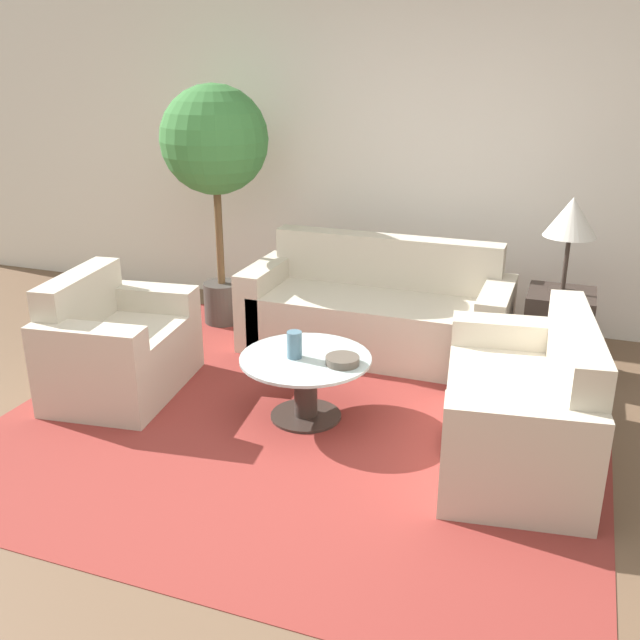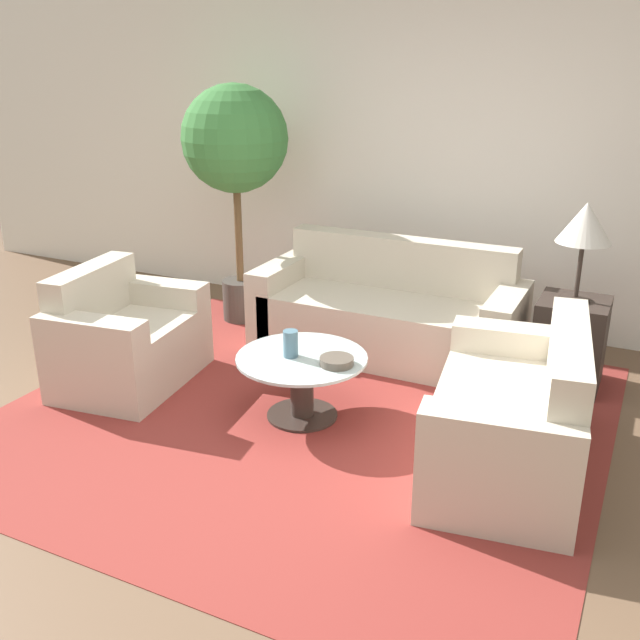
{
  "view_description": "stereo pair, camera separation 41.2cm",
  "coord_description": "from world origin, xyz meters",
  "px_view_note": "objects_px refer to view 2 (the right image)",
  "views": [
    {
      "loc": [
        1.28,
        -2.94,
        2.1
      ],
      "look_at": [
        -0.15,
        0.93,
        0.55
      ],
      "focal_mm": 40.0,
      "sensor_mm": 36.0,
      "label": 1
    },
    {
      "loc": [
        1.66,
        -2.78,
        2.1
      ],
      "look_at": [
        -0.15,
        0.93,
        0.55
      ],
      "focal_mm": 40.0,
      "sensor_mm": 36.0,
      "label": 2
    }
  ],
  "objects_px": {
    "sofa_main": "(389,315)",
    "loveseat": "(518,421)",
    "armchair": "(123,342)",
    "vase": "(291,344)",
    "potted_plant": "(235,148)",
    "bowl": "(337,361)",
    "table_lamp": "(585,225)",
    "coffee_table": "(302,378)"
  },
  "relations": [
    {
      "from": "table_lamp",
      "to": "potted_plant",
      "type": "bearing_deg",
      "value": 177.34
    },
    {
      "from": "loveseat",
      "to": "vase",
      "type": "height_order",
      "value": "loveseat"
    },
    {
      "from": "sofa_main",
      "to": "armchair",
      "type": "distance_m",
      "value": 1.9
    },
    {
      "from": "armchair",
      "to": "potted_plant",
      "type": "bearing_deg",
      "value": -10.1
    },
    {
      "from": "bowl",
      "to": "loveseat",
      "type": "bearing_deg",
      "value": 0.26
    },
    {
      "from": "table_lamp",
      "to": "potted_plant",
      "type": "distance_m",
      "value": 2.65
    },
    {
      "from": "table_lamp",
      "to": "vase",
      "type": "bearing_deg",
      "value": -139.82
    },
    {
      "from": "sofa_main",
      "to": "loveseat",
      "type": "height_order",
      "value": "sofa_main"
    },
    {
      "from": "armchair",
      "to": "loveseat",
      "type": "distance_m",
      "value": 2.6
    },
    {
      "from": "sofa_main",
      "to": "coffee_table",
      "type": "relative_size",
      "value": 2.45
    },
    {
      "from": "sofa_main",
      "to": "coffee_table",
      "type": "bearing_deg",
      "value": -94.8
    },
    {
      "from": "table_lamp",
      "to": "potted_plant",
      "type": "height_order",
      "value": "potted_plant"
    },
    {
      "from": "table_lamp",
      "to": "loveseat",
      "type": "bearing_deg",
      "value": -94.46
    },
    {
      "from": "loveseat",
      "to": "sofa_main",
      "type": "bearing_deg",
      "value": -144.2
    },
    {
      "from": "loveseat",
      "to": "vase",
      "type": "xyz_separation_m",
      "value": [
        -1.35,
        -0.01,
        0.2
      ]
    },
    {
      "from": "potted_plant",
      "to": "loveseat",
      "type": "bearing_deg",
      "value": -27.62
    },
    {
      "from": "vase",
      "to": "bowl",
      "type": "height_order",
      "value": "vase"
    },
    {
      "from": "coffee_table",
      "to": "potted_plant",
      "type": "distance_m",
      "value": 2.14
    },
    {
      "from": "table_lamp",
      "to": "bowl",
      "type": "distance_m",
      "value": 1.79
    },
    {
      "from": "table_lamp",
      "to": "vase",
      "type": "distance_m",
      "value": 1.98
    },
    {
      "from": "sofa_main",
      "to": "loveseat",
      "type": "relative_size",
      "value": 1.35
    },
    {
      "from": "armchair",
      "to": "bowl",
      "type": "relative_size",
      "value": 5.42
    },
    {
      "from": "vase",
      "to": "coffee_table",
      "type": "bearing_deg",
      "value": 25.62
    },
    {
      "from": "coffee_table",
      "to": "vase",
      "type": "relative_size",
      "value": 4.83
    },
    {
      "from": "coffee_table",
      "to": "bowl",
      "type": "bearing_deg",
      "value": -5.08
    },
    {
      "from": "armchair",
      "to": "table_lamp",
      "type": "bearing_deg",
      "value": -72.39
    },
    {
      "from": "loveseat",
      "to": "table_lamp",
      "type": "bearing_deg",
      "value": 167.22
    },
    {
      "from": "coffee_table",
      "to": "sofa_main",
      "type": "bearing_deg",
      "value": 85.2
    },
    {
      "from": "armchair",
      "to": "bowl",
      "type": "height_order",
      "value": "armchair"
    },
    {
      "from": "bowl",
      "to": "table_lamp",
      "type": "bearing_deg",
      "value": 46.63
    },
    {
      "from": "sofa_main",
      "to": "coffee_table",
      "type": "distance_m",
      "value": 1.21
    },
    {
      "from": "coffee_table",
      "to": "table_lamp",
      "type": "relative_size",
      "value": 1.23
    },
    {
      "from": "coffee_table",
      "to": "armchair",
      "type": "bearing_deg",
      "value": -177.15
    },
    {
      "from": "sofa_main",
      "to": "armchair",
      "type": "height_order",
      "value": "sofa_main"
    },
    {
      "from": "vase",
      "to": "bowl",
      "type": "xyz_separation_m",
      "value": [
        0.3,
        0.01,
        -0.06
      ]
    },
    {
      "from": "potted_plant",
      "to": "sofa_main",
      "type": "bearing_deg",
      "value": -4.4
    },
    {
      "from": "sofa_main",
      "to": "potted_plant",
      "type": "bearing_deg",
      "value": 175.6
    },
    {
      "from": "table_lamp",
      "to": "coffee_table",
      "type": "bearing_deg",
      "value": -139.31
    },
    {
      "from": "armchair",
      "to": "loveseat",
      "type": "xyz_separation_m",
      "value": [
        2.6,
        0.05,
        -0.0
      ]
    },
    {
      "from": "loveseat",
      "to": "potted_plant",
      "type": "xyz_separation_m",
      "value": [
        -2.54,
        1.33,
        1.13
      ]
    },
    {
      "from": "armchair",
      "to": "vase",
      "type": "xyz_separation_m",
      "value": [
        1.26,
        0.04,
        0.2
      ]
    },
    {
      "from": "coffee_table",
      "to": "table_lamp",
      "type": "xyz_separation_m",
      "value": [
        1.38,
        1.19,
        0.83
      ]
    }
  ]
}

